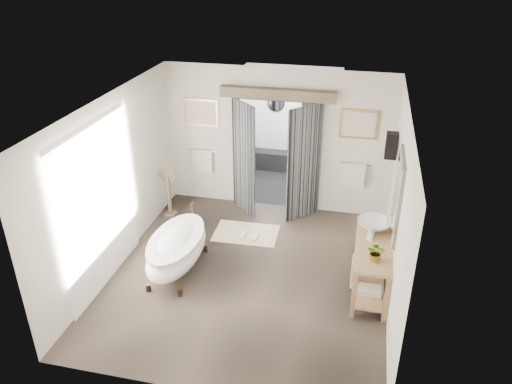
{
  "coord_description": "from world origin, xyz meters",
  "views": [
    {
      "loc": [
        1.63,
        -6.62,
        5.01
      ],
      "look_at": [
        0.0,
        0.6,
        1.25
      ],
      "focal_mm": 35.0,
      "sensor_mm": 36.0,
      "label": 1
    }
  ],
  "objects_px": {
    "rug": "(246,233)",
    "basin": "(374,225)",
    "vanity": "(370,262)",
    "clawfoot_tub": "(177,248)"
  },
  "relations": [
    {
      "from": "clawfoot_tub",
      "to": "vanity",
      "type": "distance_m",
      "value": 3.14
    },
    {
      "from": "rug",
      "to": "basin",
      "type": "distance_m",
      "value": 2.6
    },
    {
      "from": "clawfoot_tub",
      "to": "basin",
      "type": "xyz_separation_m",
      "value": [
        3.14,
        0.6,
        0.51
      ]
    },
    {
      "from": "vanity",
      "to": "rug",
      "type": "distance_m",
      "value": 2.63
    },
    {
      "from": "clawfoot_tub",
      "to": "rug",
      "type": "xyz_separation_m",
      "value": [
        0.84,
        1.39,
        -0.43
      ]
    },
    {
      "from": "rug",
      "to": "basin",
      "type": "bearing_deg",
      "value": -18.87
    },
    {
      "from": "basin",
      "to": "vanity",
      "type": "bearing_deg",
      "value": -103.8
    },
    {
      "from": "vanity",
      "to": "basin",
      "type": "distance_m",
      "value": 0.6
    },
    {
      "from": "basin",
      "to": "clawfoot_tub",
      "type": "bearing_deg",
      "value": 178.2
    },
    {
      "from": "clawfoot_tub",
      "to": "rug",
      "type": "relative_size",
      "value": 1.51
    }
  ]
}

